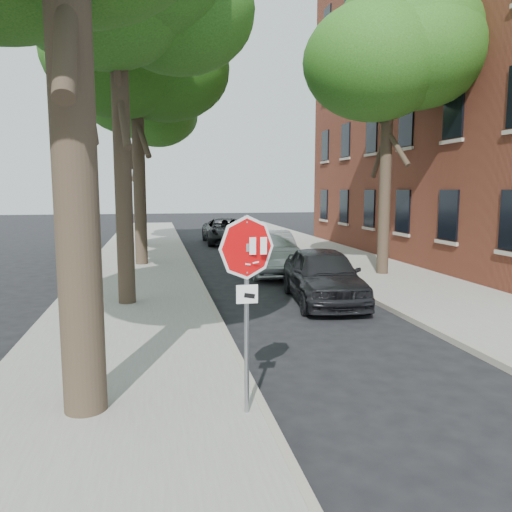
{
  "coord_description": "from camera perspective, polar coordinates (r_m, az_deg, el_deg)",
  "views": [
    {
      "loc": [
        -1.82,
        -6.18,
        3.04
      ],
      "look_at": [
        -0.35,
        1.13,
        2.05
      ],
      "focal_mm": 35.0,
      "sensor_mm": 36.0,
      "label": 1
    }
  ],
  "objects": [
    {
      "name": "tree_far",
      "position": [
        27.63,
        -13.68,
        16.04
      ],
      "size": [
        5.29,
        4.91,
        9.33
      ],
      "color": "black",
      "rests_on": "sidewalk_left"
    },
    {
      "name": "curb_left",
      "position": [
        18.48,
        -7.0,
        -1.76
      ],
      "size": [
        0.12,
        55.0,
        0.13
      ],
      "primitive_type": "cube",
      "color": "#9E9384",
      "rests_on": "ground"
    },
    {
      "name": "car_b",
      "position": [
        18.14,
        1.47,
        0.38
      ],
      "size": [
        1.72,
        4.72,
        1.55
      ],
      "primitive_type": "imported",
      "rotation": [
        0.0,
        0.0,
        -0.02
      ],
      "color": "gray",
      "rests_on": "ground"
    },
    {
      "name": "car_d",
      "position": [
        28.52,
        -3.46,
        2.88
      ],
      "size": [
        2.43,
        5.19,
        1.44
      ],
      "primitive_type": "imported",
      "rotation": [
        0.0,
        0.0,
        -0.01
      ],
      "color": "black",
      "rests_on": "ground"
    },
    {
      "name": "curb_right",
      "position": [
        19.31,
        6.13,
        -1.35
      ],
      "size": [
        0.12,
        55.0,
        0.13
      ],
      "primitive_type": "cube",
      "color": "#9E9384",
      "rests_on": "ground"
    },
    {
      "name": "tree_mid_a",
      "position": [
        14.09,
        -15.68,
        26.2
      ],
      "size": [
        5.59,
        5.19,
        9.84
      ],
      "color": "black",
      "rests_on": "sidewalk_left"
    },
    {
      "name": "ground",
      "position": [
        7.13,
        4.76,
        -17.72
      ],
      "size": [
        120.0,
        120.0,
        0.0
      ],
      "primitive_type": "plane",
      "color": "black",
      "rests_on": "ground"
    },
    {
      "name": "sidewalk_right",
      "position": [
        20.02,
        11.74,
        -1.16
      ],
      "size": [
        4.0,
        55.0,
        0.12
      ],
      "primitive_type": "cube",
      "color": "gray",
      "rests_on": "ground"
    },
    {
      "name": "stop_sign",
      "position": [
        6.36,
        -1.06,
        -2.34
      ],
      "size": [
        0.76,
        0.34,
        2.61
      ],
      "color": "gray",
      "rests_on": "sidewalk_left"
    },
    {
      "name": "car_c",
      "position": [
        23.14,
        -0.33,
        1.73
      ],
      "size": [
        2.24,
        4.86,
        1.38
      ],
      "primitive_type": "imported",
      "rotation": [
        0.0,
        0.0,
        -0.07
      ],
      "color": "#505155",
      "rests_on": "ground"
    },
    {
      "name": "tree_mid_b",
      "position": [
        20.91,
        -13.65,
        21.06
      ],
      "size": [
        5.88,
        5.46,
        10.36
      ],
      "color": "black",
      "rests_on": "sidewalk_left"
    },
    {
      "name": "tree_right",
      "position": [
        18.54,
        14.74,
        20.33
      ],
      "size": [
        5.29,
        4.91,
        9.33
      ],
      "color": "black",
      "rests_on": "sidewalk_right"
    },
    {
      "name": "car_a",
      "position": [
        13.65,
        7.68,
        -2.18
      ],
      "size": [
        2.21,
        4.55,
        1.5
      ],
      "primitive_type": "imported",
      "rotation": [
        0.0,
        0.0,
        -0.1
      ],
      "color": "black",
      "rests_on": "ground"
    },
    {
      "name": "sidewalk_left",
      "position": [
        18.44,
        -13.36,
        -1.95
      ],
      "size": [
        4.0,
        55.0,
        0.12
      ],
      "primitive_type": "cube",
      "color": "gray",
      "rests_on": "ground"
    }
  ]
}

